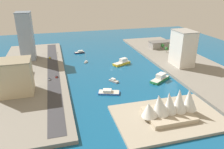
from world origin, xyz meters
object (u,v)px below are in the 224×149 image
object	(u,v)px
warehouse_low_gray	(8,67)
taxi_yellow_cab	(50,57)
tower_tall_glass	(26,36)
hotel_broad_white	(183,48)
patrol_launch_navy	(80,52)
office_block_beige	(14,77)
sedan_silver	(49,79)
carpark_squat_concrete	(162,44)
ferry_green_doubledeck	(160,78)
yacht_sleek_gray	(114,81)
opera_landmark	(170,106)
catamaran_blue	(109,92)
pickup_red	(56,76)
sailboat_small_white	(86,62)
traffic_light_waterfront	(58,54)
ferry_yellow_fast	(122,62)

from	to	relation	value
warehouse_low_gray	taxi_yellow_cab	bearing A→B (deg)	-133.01
tower_tall_glass	hotel_broad_white	distance (m)	183.96
patrol_launch_navy	office_block_beige	distance (m)	132.70
taxi_yellow_cab	sedan_silver	xyz separation A→B (m)	(0.82, 69.98, -0.04)
carpark_squat_concrete	patrol_launch_navy	bearing A→B (deg)	-6.08
ferry_green_doubledeck	warehouse_low_gray	world-z (taller)	warehouse_low_gray
patrol_launch_navy	ferry_green_doubledeck	world-z (taller)	ferry_green_doubledeck
yacht_sleek_gray	sedan_silver	size ratio (longest dim) A/B	2.31
taxi_yellow_cab	opera_landmark	world-z (taller)	opera_landmark
taxi_yellow_cab	opera_landmark	xyz separation A→B (m)	(-80.42, 156.28, 6.75)
carpark_squat_concrete	warehouse_low_gray	world-z (taller)	warehouse_low_gray
yacht_sleek_gray	taxi_yellow_cab	xyz separation A→B (m)	(59.92, -84.93, 2.52)
patrol_launch_navy	yacht_sleek_gray	size ratio (longest dim) A/B	1.36
carpark_squat_concrete	catamaran_blue	bearing A→B (deg)	46.24
office_block_beige	pickup_red	distance (m)	44.95
taxi_yellow_cab	catamaran_blue	bearing A→B (deg)	114.52
yacht_sleek_gray	pickup_red	xyz separation A→B (m)	(53.96, -19.56, 2.54)
sailboat_small_white	taxi_yellow_cab	xyz separation A→B (m)	(42.44, -20.80, 2.78)
catamaran_blue	carpark_squat_concrete	distance (m)	160.13
ferry_green_doubledeck	office_block_beige	xyz separation A→B (m)	(133.18, -1.91, 15.19)
traffic_light_waterfront	sedan_silver	bearing A→B (deg)	81.16
sedan_silver	warehouse_low_gray	bearing A→B (deg)	-33.95
hotel_broad_white	warehouse_low_gray	bearing A→B (deg)	-6.78
hotel_broad_white	ferry_yellow_fast	bearing A→B (deg)	-23.38
yacht_sleek_gray	ferry_green_doubledeck	bearing A→B (deg)	169.11
catamaran_blue	sedan_silver	distance (m)	62.22
yacht_sleek_gray	carpark_squat_concrete	bearing A→B (deg)	-136.91
pickup_red	tower_tall_glass	bearing A→B (deg)	-66.44
carpark_squat_concrete	pickup_red	size ratio (longest dim) A/B	7.71
ferry_green_doubledeck	pickup_red	world-z (taller)	ferry_green_doubledeck
patrol_launch_navy	catamaran_blue	world-z (taller)	patrol_launch_navy
office_block_beige	sedan_silver	bearing A→B (deg)	-140.87
ferry_yellow_fast	office_block_beige	world-z (taller)	office_block_beige
ferry_yellow_fast	sailboat_small_white	xyz separation A→B (m)	(40.70, -17.63, -1.41)
catamaran_blue	hotel_broad_white	world-z (taller)	hotel_broad_white
pickup_red	taxi_yellow_cab	world-z (taller)	pickup_red
ferry_green_doubledeck	warehouse_low_gray	bearing A→B (deg)	-19.05
hotel_broad_white	warehouse_low_gray	size ratio (longest dim) A/B	1.49
ferry_yellow_fast	sedan_silver	size ratio (longest dim) A/B	5.04
office_block_beige	taxi_yellow_cab	bearing A→B (deg)	-106.76
sedan_silver	pickup_red	bearing A→B (deg)	-145.86
patrol_launch_navy	office_block_beige	bearing A→B (deg)	58.92
yacht_sleek_gray	sailboat_small_white	bearing A→B (deg)	-74.75
office_block_beige	taxi_yellow_cab	xyz separation A→B (m)	(-27.64, -91.80, -13.93)
yacht_sleek_gray	taxi_yellow_cab	bearing A→B (deg)	-54.80
ferry_yellow_fast	opera_landmark	world-z (taller)	opera_landmark
pickup_red	sailboat_small_white	bearing A→B (deg)	-129.29
carpark_squat_concrete	pickup_red	world-z (taller)	carpark_squat_concrete
carpark_squat_concrete	warehouse_low_gray	distance (m)	206.59
ferry_green_doubledeck	pickup_red	distance (m)	103.53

